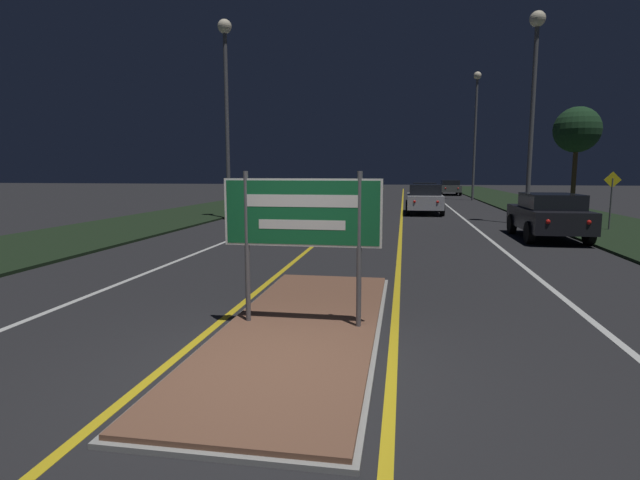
{
  "coord_description": "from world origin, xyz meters",
  "views": [
    {
      "loc": [
        1.38,
        -5.06,
        2.23
      ],
      "look_at": [
        0.0,
        3.13,
        1.08
      ],
      "focal_mm": 28.0,
      "sensor_mm": 36.0,
      "label": 1
    }
  ],
  "objects_px": {
    "streetlight_right_far": "(476,115)",
    "streetlight_left_near": "(226,81)",
    "highway_sign": "(302,219)",
    "streetlight_right_near": "(534,75)",
    "car_receding_0": "(549,215)",
    "car_receding_1": "(424,198)",
    "car_receding_3": "(450,187)",
    "car_receding_2": "(424,191)",
    "car_approaching_0": "(313,207)",
    "warning_sign": "(611,195)"
  },
  "relations": [
    {
      "from": "streetlight_right_near",
      "to": "warning_sign",
      "type": "distance_m",
      "value": 5.75
    },
    {
      "from": "car_approaching_0",
      "to": "streetlight_left_near",
      "type": "bearing_deg",
      "value": 160.0
    },
    {
      "from": "car_receding_0",
      "to": "car_receding_1",
      "type": "relative_size",
      "value": 0.98
    },
    {
      "from": "streetlight_right_far",
      "to": "streetlight_left_near",
      "type": "bearing_deg",
      "value": -125.67
    },
    {
      "from": "car_receding_0",
      "to": "car_receding_1",
      "type": "distance_m",
      "value": 10.17
    },
    {
      "from": "streetlight_right_far",
      "to": "car_receding_3",
      "type": "height_order",
      "value": "streetlight_right_far"
    },
    {
      "from": "highway_sign",
      "to": "streetlight_right_near",
      "type": "bearing_deg",
      "value": 67.18
    },
    {
      "from": "car_receding_2",
      "to": "car_approaching_0",
      "type": "relative_size",
      "value": 0.98
    },
    {
      "from": "car_approaching_0",
      "to": "warning_sign",
      "type": "relative_size",
      "value": 2.0
    },
    {
      "from": "car_receding_2",
      "to": "warning_sign",
      "type": "relative_size",
      "value": 1.97
    },
    {
      "from": "streetlight_left_near",
      "to": "streetlight_right_near",
      "type": "distance_m",
      "value": 13.03
    },
    {
      "from": "streetlight_right_near",
      "to": "car_receding_2",
      "type": "height_order",
      "value": "streetlight_right_near"
    },
    {
      "from": "streetlight_left_near",
      "to": "car_approaching_0",
      "type": "xyz_separation_m",
      "value": [
        4.17,
        -1.52,
        -5.41
      ]
    },
    {
      "from": "car_receding_0",
      "to": "car_approaching_0",
      "type": "height_order",
      "value": "car_receding_0"
    },
    {
      "from": "car_receding_3",
      "to": "car_approaching_0",
      "type": "relative_size",
      "value": 1.13
    },
    {
      "from": "car_receding_3",
      "to": "streetlight_right_far",
      "type": "bearing_deg",
      "value": -83.65
    },
    {
      "from": "streetlight_right_near",
      "to": "car_receding_3",
      "type": "distance_m",
      "value": 27.38
    },
    {
      "from": "streetlight_right_far",
      "to": "car_receding_2",
      "type": "bearing_deg",
      "value": -153.27
    },
    {
      "from": "highway_sign",
      "to": "car_receding_0",
      "type": "relative_size",
      "value": 0.52
    },
    {
      "from": "streetlight_left_near",
      "to": "car_receding_0",
      "type": "relative_size",
      "value": 2.07
    },
    {
      "from": "highway_sign",
      "to": "car_receding_1",
      "type": "xyz_separation_m",
      "value": [
        2.44,
        20.22,
        -0.78
      ]
    },
    {
      "from": "highway_sign",
      "to": "car_receding_0",
      "type": "xyz_separation_m",
      "value": [
        6.1,
        10.73,
        -0.78
      ]
    },
    {
      "from": "car_receding_0",
      "to": "car_receding_2",
      "type": "distance_m",
      "value": 21.09
    },
    {
      "from": "streetlight_right_near",
      "to": "car_receding_2",
      "type": "bearing_deg",
      "value": 102.78
    },
    {
      "from": "streetlight_right_near",
      "to": "streetlight_right_far",
      "type": "height_order",
      "value": "streetlight_right_far"
    },
    {
      "from": "car_receding_2",
      "to": "streetlight_right_near",
      "type": "bearing_deg",
      "value": -77.22
    },
    {
      "from": "car_receding_1",
      "to": "car_receding_2",
      "type": "bearing_deg",
      "value": 87.97
    },
    {
      "from": "car_receding_2",
      "to": "car_receding_3",
      "type": "height_order",
      "value": "same"
    },
    {
      "from": "car_approaching_0",
      "to": "car_receding_1",
      "type": "bearing_deg",
      "value": 53.96
    },
    {
      "from": "car_receding_0",
      "to": "car_approaching_0",
      "type": "bearing_deg",
      "value": 161.02
    },
    {
      "from": "car_receding_0",
      "to": "warning_sign",
      "type": "bearing_deg",
      "value": 42.28
    },
    {
      "from": "streetlight_right_near",
      "to": "car_receding_2",
      "type": "distance_m",
      "value": 17.38
    },
    {
      "from": "streetlight_left_near",
      "to": "car_receding_3",
      "type": "relative_size",
      "value": 1.82
    },
    {
      "from": "highway_sign",
      "to": "warning_sign",
      "type": "height_order",
      "value": "highway_sign"
    },
    {
      "from": "highway_sign",
      "to": "warning_sign",
      "type": "distance_m",
      "value": 16.04
    },
    {
      "from": "highway_sign",
      "to": "streetlight_right_near",
      "type": "relative_size",
      "value": 0.26
    },
    {
      "from": "streetlight_right_near",
      "to": "streetlight_right_far",
      "type": "relative_size",
      "value": 0.89
    },
    {
      "from": "streetlight_left_near",
      "to": "car_approaching_0",
      "type": "relative_size",
      "value": 2.06
    },
    {
      "from": "streetlight_left_near",
      "to": "car_receding_3",
      "type": "xyz_separation_m",
      "value": [
        12.17,
        27.14,
        -5.43
      ]
    },
    {
      "from": "highway_sign",
      "to": "streetlight_left_near",
      "type": "xyz_separation_m",
      "value": [
        -6.52,
        15.15,
        4.59
      ]
    },
    {
      "from": "streetlight_right_near",
      "to": "car_receding_0",
      "type": "distance_m",
      "value": 7.12
    },
    {
      "from": "car_receding_1",
      "to": "warning_sign",
      "type": "xyz_separation_m",
      "value": [
        6.5,
        -6.91,
        0.57
      ]
    },
    {
      "from": "streetlight_left_near",
      "to": "streetlight_right_far",
      "type": "bearing_deg",
      "value": 54.33
    },
    {
      "from": "car_receding_0",
      "to": "car_receding_1",
      "type": "bearing_deg",
      "value": 111.04
    },
    {
      "from": "car_receding_1",
      "to": "car_approaching_0",
      "type": "xyz_separation_m",
      "value": [
        -4.8,
        -6.59,
        -0.04
      ]
    },
    {
      "from": "warning_sign",
      "to": "car_receding_0",
      "type": "bearing_deg",
      "value": -137.72
    },
    {
      "from": "car_receding_3",
      "to": "car_receding_0",
      "type": "bearing_deg",
      "value": -89.18
    },
    {
      "from": "highway_sign",
      "to": "streetlight_left_near",
      "type": "bearing_deg",
      "value": 113.3
    },
    {
      "from": "car_receding_3",
      "to": "car_approaching_0",
      "type": "distance_m",
      "value": 29.75
    },
    {
      "from": "streetlight_right_far",
      "to": "car_approaching_0",
      "type": "xyz_separation_m",
      "value": [
        -8.97,
        -19.84,
        -5.67
      ]
    }
  ]
}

